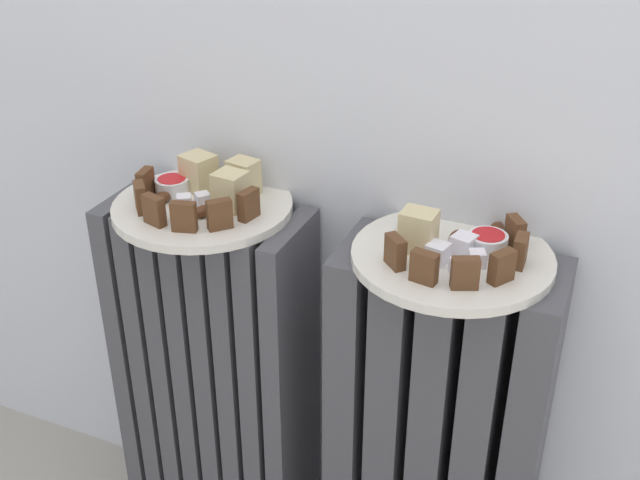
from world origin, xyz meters
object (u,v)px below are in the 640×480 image
plate_left (203,207)px  plate_right (452,257)px  fork (212,196)px  radiator_left (217,387)px  radiator_right (434,450)px  jam_bowl_left (172,185)px  jam_bowl_right (487,242)px

plate_left → plate_right: bearing=0.0°
plate_left → fork: (0.00, 0.02, 0.01)m
plate_left → plate_right: (0.35, 0.00, 0.00)m
radiator_left → radiator_right: bearing=0.0°
jam_bowl_left → radiator_left: bearing=-10.7°
radiator_right → fork: (-0.34, 0.02, 0.32)m
radiator_left → plate_left: 0.31m
fork → radiator_left: bearing=-95.5°
plate_left → jam_bowl_left: size_ratio=5.24×
jam_bowl_left → radiator_right: bearing=-1.5°
radiator_right → fork: size_ratio=6.72×
plate_left → jam_bowl_right: 0.38m
radiator_left → jam_bowl_left: size_ratio=12.89×
plate_left → fork: fork is taller
plate_right → radiator_right: bearing=-116.6°
jam_bowl_left → jam_bowl_right: 0.44m
plate_right → jam_bowl_left: jam_bowl_left is taller
jam_bowl_left → fork: bearing=11.4°
plate_left → plate_right: size_ratio=1.00×
fork → plate_right: bearing=-3.5°
plate_left → jam_bowl_right: size_ratio=5.10×
plate_right → fork: 0.34m
radiator_left → plate_left: bearing=135.0°
plate_right → jam_bowl_right: jam_bowl_right is taller
jam_bowl_right → jam_bowl_left: bearing=-178.8°
radiator_right → plate_right: size_ratio=2.46×
radiator_left → radiator_right: 0.35m
plate_left → radiator_left: bearing=-45.0°
radiator_left → plate_left: plate_left is taller
radiator_left → fork: (0.00, 0.02, 0.32)m
jam_bowl_left → jam_bowl_right: bearing=1.2°
plate_left → jam_bowl_right: jam_bowl_right is taller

